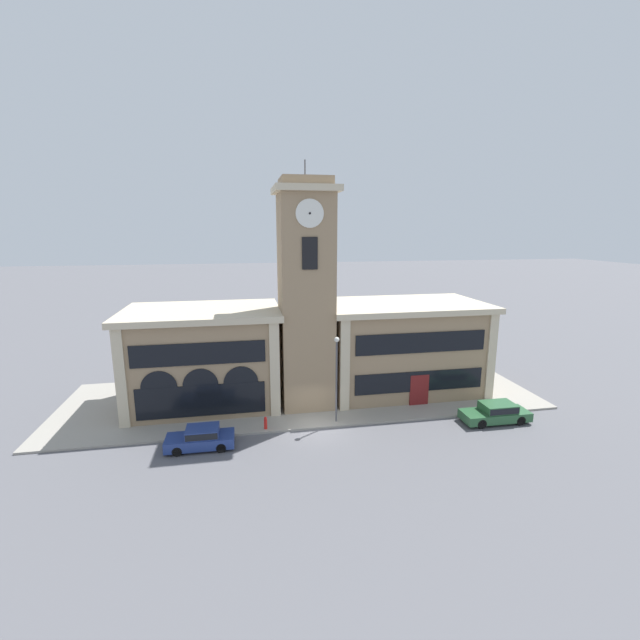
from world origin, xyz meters
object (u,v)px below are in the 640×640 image
object	(u,v)px
parked_car_near	(201,437)
street_lamp	(337,367)
fire_hydrant	(266,423)
parked_car_mid	(496,412)

from	to	relation	value
parked_car_near	street_lamp	xyz separation A→B (m)	(9.06, 1.87, 3.43)
fire_hydrant	parked_car_near	bearing A→B (deg)	-158.65
street_lamp	fire_hydrant	distance (m)	6.12
parked_car_mid	fire_hydrant	xyz separation A→B (m)	(-16.18, 1.60, -0.16)
parked_car_mid	fire_hydrant	bearing A→B (deg)	-5.16
parked_car_mid	street_lamp	world-z (taller)	street_lamp
parked_car_mid	fire_hydrant	distance (m)	16.26
street_lamp	fire_hydrant	xyz separation A→B (m)	(-4.97, -0.27, -3.57)
parked_car_near	parked_car_mid	world-z (taller)	parked_car_mid
parked_car_near	parked_car_mid	size ratio (longest dim) A/B	0.88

